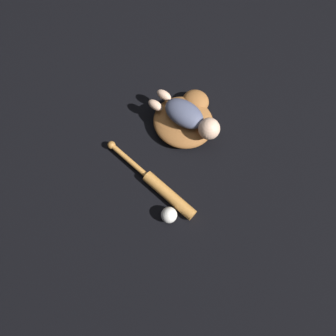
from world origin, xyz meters
TOP-DOWN VIEW (x-y plane):
  - ground_plane at (0.00, 0.00)m, footprint 6.00×6.00m
  - baseball_glove at (0.03, 0.00)m, footprint 0.36×0.37m
  - baby_figure at (0.07, -0.01)m, footprint 0.35×0.18m
  - baseball_bat at (0.22, -0.29)m, footprint 0.50×0.13m
  - baseball at (0.34, -0.34)m, footprint 0.07×0.07m

SIDE VIEW (x-z plane):
  - ground_plane at x=0.00m, z-range 0.00..0.00m
  - baseball_bat at x=0.22m, z-range 0.00..0.05m
  - baseball at x=0.34m, z-range 0.00..0.07m
  - baseball_glove at x=0.03m, z-range 0.00..0.08m
  - baby_figure at x=0.07m, z-range 0.07..0.17m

